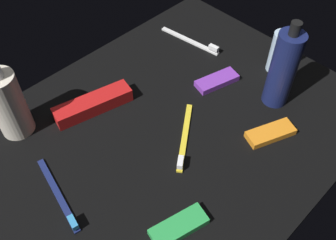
{
  "coord_description": "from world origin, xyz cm",
  "views": [
    {
      "loc": [
        36.23,
        36.63,
        63.46
      ],
      "look_at": [
        0.0,
        0.0,
        3.0
      ],
      "focal_mm": 40.67,
      "sensor_mm": 36.0,
      "label": 1
    }
  ],
  "objects_px": {
    "toothbrush_yellow": "(184,139)",
    "snack_bar_green": "(179,227)",
    "snack_bar_orange": "(270,133)",
    "snack_bar_purple": "(217,81)",
    "toothbrush_white": "(193,41)",
    "deodorant_stick": "(279,52)",
    "toothbrush_navy": "(60,198)",
    "bodywash_bottle": "(8,104)",
    "lotion_bottle": "(283,69)",
    "toothpaste_box_red": "(93,104)"
  },
  "relations": [
    {
      "from": "deodorant_stick",
      "to": "snack_bar_green",
      "type": "distance_m",
      "value": 0.49
    },
    {
      "from": "lotion_bottle",
      "to": "toothbrush_navy",
      "type": "relative_size",
      "value": 1.17
    },
    {
      "from": "bodywash_bottle",
      "to": "toothbrush_navy",
      "type": "bearing_deg",
      "value": 80.44
    },
    {
      "from": "lotion_bottle",
      "to": "snack_bar_green",
      "type": "distance_m",
      "value": 0.4
    },
    {
      "from": "snack_bar_purple",
      "to": "toothbrush_yellow",
      "type": "bearing_deg",
      "value": 34.86
    },
    {
      "from": "toothbrush_yellow",
      "to": "snack_bar_orange",
      "type": "xyz_separation_m",
      "value": [
        -0.14,
        0.12,
        0.0
      ]
    },
    {
      "from": "bodywash_bottle",
      "to": "toothbrush_navy",
      "type": "relative_size",
      "value": 0.96
    },
    {
      "from": "toothbrush_navy",
      "to": "snack_bar_green",
      "type": "relative_size",
      "value": 1.72
    },
    {
      "from": "lotion_bottle",
      "to": "bodywash_bottle",
      "type": "bearing_deg",
      "value": -35.99
    },
    {
      "from": "deodorant_stick",
      "to": "toothbrush_yellow",
      "type": "distance_m",
      "value": 0.33
    },
    {
      "from": "toothbrush_navy",
      "to": "bodywash_bottle",
      "type": "bearing_deg",
      "value": -99.56
    },
    {
      "from": "snack_bar_orange",
      "to": "snack_bar_purple",
      "type": "distance_m",
      "value": 0.19
    },
    {
      "from": "snack_bar_green",
      "to": "snack_bar_purple",
      "type": "distance_m",
      "value": 0.38
    },
    {
      "from": "lotion_bottle",
      "to": "toothbrush_navy",
      "type": "height_order",
      "value": "lotion_bottle"
    },
    {
      "from": "lotion_bottle",
      "to": "deodorant_stick",
      "type": "relative_size",
      "value": 1.99
    },
    {
      "from": "deodorant_stick",
      "to": "snack_bar_purple",
      "type": "bearing_deg",
      "value": -25.77
    },
    {
      "from": "toothbrush_yellow",
      "to": "snack_bar_green",
      "type": "height_order",
      "value": "toothbrush_yellow"
    },
    {
      "from": "toothbrush_white",
      "to": "snack_bar_green",
      "type": "xyz_separation_m",
      "value": [
        0.4,
        0.34,
        0.0
      ]
    },
    {
      "from": "toothbrush_white",
      "to": "bodywash_bottle",
      "type": "bearing_deg",
      "value": -7.64
    },
    {
      "from": "toothbrush_white",
      "to": "deodorant_stick",
      "type": "bearing_deg",
      "value": 108.15
    },
    {
      "from": "lotion_bottle",
      "to": "snack_bar_orange",
      "type": "bearing_deg",
      "value": 30.76
    },
    {
      "from": "lotion_bottle",
      "to": "toothbrush_yellow",
      "type": "relative_size",
      "value": 1.39
    },
    {
      "from": "bodywash_bottle",
      "to": "snack_bar_green",
      "type": "distance_m",
      "value": 0.41
    },
    {
      "from": "bodywash_bottle",
      "to": "toothpaste_box_red",
      "type": "height_order",
      "value": "bodywash_bottle"
    },
    {
      "from": "toothbrush_yellow",
      "to": "toothbrush_navy",
      "type": "relative_size",
      "value": 0.85
    },
    {
      "from": "toothbrush_navy",
      "to": "snack_bar_purple",
      "type": "bearing_deg",
      "value": 179.7
    },
    {
      "from": "deodorant_stick",
      "to": "snack_bar_purple",
      "type": "distance_m",
      "value": 0.16
    },
    {
      "from": "toothbrush_white",
      "to": "snack_bar_purple",
      "type": "xyz_separation_m",
      "value": [
        0.07,
        0.14,
        0.0
      ]
    },
    {
      "from": "deodorant_stick",
      "to": "toothbrush_white",
      "type": "xyz_separation_m",
      "value": [
        0.07,
        -0.21,
        -0.05
      ]
    },
    {
      "from": "toothbrush_white",
      "to": "snack_bar_orange",
      "type": "bearing_deg",
      "value": 70.99
    },
    {
      "from": "snack_bar_orange",
      "to": "snack_bar_purple",
      "type": "height_order",
      "value": "same"
    },
    {
      "from": "bodywash_bottle",
      "to": "deodorant_stick",
      "type": "height_order",
      "value": "bodywash_bottle"
    },
    {
      "from": "toothbrush_yellow",
      "to": "snack_bar_green",
      "type": "distance_m",
      "value": 0.19
    },
    {
      "from": "deodorant_stick",
      "to": "snack_bar_green",
      "type": "height_order",
      "value": "deodorant_stick"
    },
    {
      "from": "deodorant_stick",
      "to": "toothbrush_white",
      "type": "distance_m",
      "value": 0.23
    },
    {
      "from": "toothbrush_navy",
      "to": "snack_bar_purple",
      "type": "relative_size",
      "value": 1.72
    },
    {
      "from": "deodorant_stick",
      "to": "toothbrush_white",
      "type": "bearing_deg",
      "value": -71.85
    },
    {
      "from": "lotion_bottle",
      "to": "toothpaste_box_red",
      "type": "bearing_deg",
      "value": -40.51
    },
    {
      "from": "snack_bar_green",
      "to": "snack_bar_orange",
      "type": "xyz_separation_m",
      "value": [
        -0.29,
        -0.01,
        0.0
      ]
    },
    {
      "from": "deodorant_stick",
      "to": "snack_bar_purple",
      "type": "height_order",
      "value": "deodorant_stick"
    },
    {
      "from": "snack_bar_green",
      "to": "snack_bar_purple",
      "type": "height_order",
      "value": "same"
    },
    {
      "from": "snack_bar_orange",
      "to": "toothpaste_box_red",
      "type": "bearing_deg",
      "value": -33.97
    },
    {
      "from": "lotion_bottle",
      "to": "snack_bar_green",
      "type": "xyz_separation_m",
      "value": [
        0.38,
        0.07,
        -0.09
      ]
    },
    {
      "from": "lotion_bottle",
      "to": "bodywash_bottle",
      "type": "height_order",
      "value": "lotion_bottle"
    },
    {
      "from": "bodywash_bottle",
      "to": "snack_bar_orange",
      "type": "distance_m",
      "value": 0.54
    },
    {
      "from": "snack_bar_orange",
      "to": "toothbrush_white",
      "type": "bearing_deg",
      "value": -87.15
    },
    {
      "from": "lotion_bottle",
      "to": "toothbrush_navy",
      "type": "bearing_deg",
      "value": -14.69
    },
    {
      "from": "bodywash_bottle",
      "to": "toothpaste_box_red",
      "type": "relative_size",
      "value": 0.98
    },
    {
      "from": "bodywash_bottle",
      "to": "deodorant_stick",
      "type": "relative_size",
      "value": 1.64
    },
    {
      "from": "bodywash_bottle",
      "to": "snack_bar_purple",
      "type": "distance_m",
      "value": 0.46
    }
  ]
}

